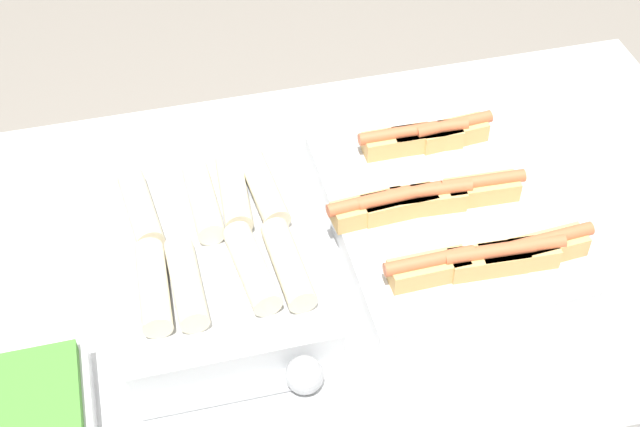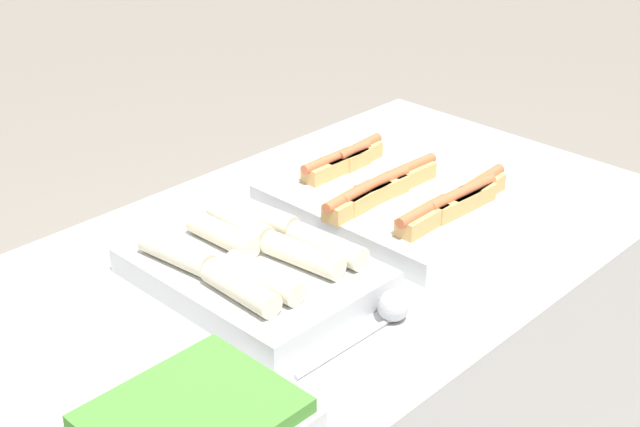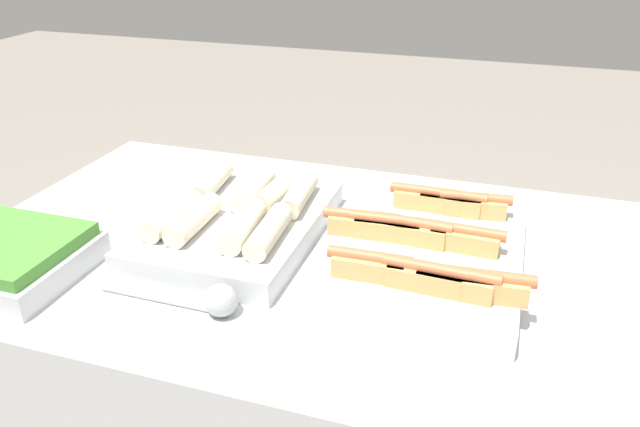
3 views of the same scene
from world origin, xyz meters
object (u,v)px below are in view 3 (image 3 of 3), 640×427
(serving_spoon_near, at_px, (214,300))
(tray_hotdogs, at_px, (425,250))
(tray_side_front, at_px, (3,256))
(tray_wraps, at_px, (239,220))

(serving_spoon_near, bearing_deg, tray_hotdogs, 39.72)
(tray_side_front, bearing_deg, tray_wraps, 36.84)
(tray_hotdogs, distance_m, tray_side_front, 0.78)
(tray_hotdogs, xyz_separation_m, serving_spoon_near, (-0.31, -0.26, -0.01))
(serving_spoon_near, bearing_deg, tray_wraps, 105.82)
(tray_wraps, xyz_separation_m, tray_side_front, (-0.35, -0.27, -0.00))
(tray_wraps, relative_size, serving_spoon_near, 1.70)
(tray_side_front, height_order, serving_spoon_near, tray_side_front)
(serving_spoon_near, bearing_deg, tray_side_front, -179.44)
(tray_hotdogs, height_order, tray_wraps, tray_hotdogs)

